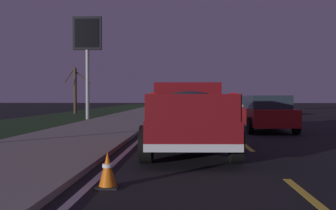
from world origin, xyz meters
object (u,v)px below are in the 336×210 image
object	(u,v)px
sedan_tan	(236,107)
sedan_red	(266,113)
sedan_blue	(189,104)
pickup_truck	(188,115)
sedan_black	(220,103)
bare_tree_far	(75,89)
traffic_cone_near	(108,170)
gas_price_sign	(87,42)

from	to	relation	value
sedan_tan	sedan_red	size ratio (longest dim) A/B	1.00
sedan_blue	sedan_red	xyz separation A→B (m)	(-22.50, -3.17, 0.00)
pickup_truck	sedan_black	world-z (taller)	pickup_truck
sedan_blue	sedan_black	size ratio (longest dim) A/B	0.99
pickup_truck	bare_tree_far	xyz separation A→B (m)	(23.60, 9.91, 1.25)
sedan_tan	sedan_blue	xyz separation A→B (m)	(11.81, 3.24, 0.00)
sedan_tan	sedan_blue	size ratio (longest dim) A/B	1.01
pickup_truck	traffic_cone_near	bearing A→B (deg)	162.95
sedan_red	pickup_truck	bearing A→B (deg)	152.45
sedan_tan	gas_price_sign	xyz separation A→B (m)	(-2.22, 10.05, 4.32)
sedan_red	bare_tree_far	world-z (taller)	bare_tree_far
sedan_blue	gas_price_sign	world-z (taller)	gas_price_sign
bare_tree_far	traffic_cone_near	distance (m)	29.23
sedan_tan	gas_price_sign	bearing A→B (deg)	102.46
sedan_blue	bare_tree_far	world-z (taller)	bare_tree_far
gas_price_sign	traffic_cone_near	distance (m)	20.53
pickup_truck	sedan_tan	size ratio (longest dim) A/B	1.24
pickup_truck	sedan_tan	world-z (taller)	pickup_truck
sedan_red	bare_tree_far	distance (m)	21.71
sedan_blue	sedan_tan	bearing A→B (deg)	-164.64
pickup_truck	sedan_black	bearing A→B (deg)	-6.54
pickup_truck	gas_price_sign	size ratio (longest dim) A/B	0.81
sedan_blue	gas_price_sign	distance (m)	16.18
sedan_blue	sedan_black	world-z (taller)	same
pickup_truck	sedan_red	size ratio (longest dim) A/B	1.24
sedan_black	gas_price_sign	world-z (taller)	gas_price_sign
sedan_blue	traffic_cone_near	distance (m)	33.32
gas_price_sign	bare_tree_far	world-z (taller)	gas_price_sign
pickup_truck	traffic_cone_near	xyz separation A→B (m)	(-4.27, 1.31, -0.70)
sedan_tan	sedan_red	distance (m)	10.70
sedan_black	pickup_truck	bearing A→B (deg)	173.46
sedan_blue	traffic_cone_near	size ratio (longest dim) A/B	7.61
sedan_tan	bare_tree_far	xyz separation A→B (m)	(6.40, 13.37, 1.45)
sedan_tan	bare_tree_far	size ratio (longest dim) A/B	1.06
sedan_black	gas_price_sign	size ratio (longest dim) A/B	0.65
sedan_tan	bare_tree_far	bearing A→B (deg)	64.43
gas_price_sign	bare_tree_far	xyz separation A→B (m)	(8.62, 3.32, -2.87)
sedan_tan	sedan_blue	distance (m)	12.25
bare_tree_far	traffic_cone_near	size ratio (longest dim) A/B	7.24
sedan_tan	sedan_red	xyz separation A→B (m)	(-10.70, 0.07, 0.00)
bare_tree_far	traffic_cone_near	bearing A→B (deg)	-162.86
gas_price_sign	pickup_truck	bearing A→B (deg)	-156.26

